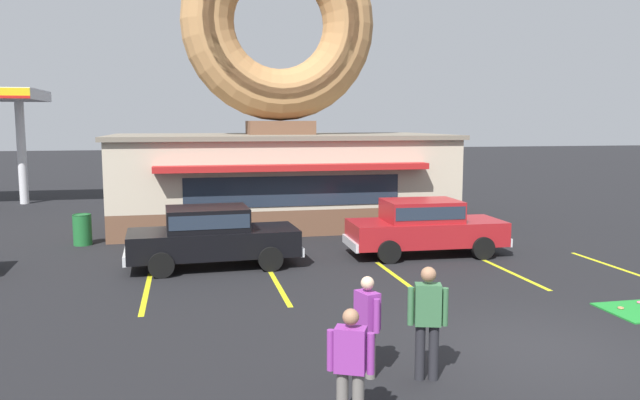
% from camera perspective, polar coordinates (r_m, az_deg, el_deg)
% --- Properties ---
extents(ground_plane, '(160.00, 160.00, 0.00)m').
position_cam_1_polar(ground_plane, '(11.47, 18.88, -12.72)').
color(ground_plane, black).
extents(donut_shop_building, '(12.30, 6.75, 10.96)m').
position_cam_1_polar(donut_shop_building, '(23.39, -3.66, 6.94)').
color(donut_shop_building, brown).
rests_on(donut_shop_building, ground).
extents(mini_donut_mid_right, '(0.13, 0.13, 0.04)m').
position_cam_1_polar(mini_donut_mid_right, '(14.90, 27.21, -8.33)').
color(mini_donut_mid_right, '#D8667F').
rests_on(mini_donut_mid_right, putting_mat).
extents(mini_donut_far_left, '(0.13, 0.13, 0.04)m').
position_cam_1_polar(mini_donut_far_left, '(14.30, 25.80, -8.88)').
color(mini_donut_far_left, '#A5724C').
rests_on(mini_donut_far_left, putting_mat).
extents(car_red, '(4.61, 2.08, 1.60)m').
position_cam_1_polar(car_red, '(18.20, 9.50, -2.27)').
color(car_red, maroon).
rests_on(car_red, ground).
extents(car_black, '(4.63, 2.13, 1.60)m').
position_cam_1_polar(car_black, '(16.72, -9.90, -3.11)').
color(car_black, black).
rests_on(car_black, ground).
extents(pedestrian_blue_sweater_man, '(0.55, 0.38, 1.57)m').
position_cam_1_polar(pedestrian_blue_sweater_man, '(7.94, 2.80, -14.77)').
color(pedestrian_blue_sweater_man, slate).
rests_on(pedestrian_blue_sweater_man, ground).
extents(pedestrian_hooded_kid, '(0.58, 0.34, 1.72)m').
position_cam_1_polar(pedestrian_hooded_kid, '(9.49, 9.81, -10.53)').
color(pedestrian_hooded_kid, '#232328').
rests_on(pedestrian_hooded_kid, ground).
extents(pedestrian_leather_jacket_man, '(0.34, 0.57, 1.54)m').
position_cam_1_polar(pedestrian_leather_jacket_man, '(9.55, 4.33, -11.04)').
color(pedestrian_leather_jacket_man, slate).
rests_on(pedestrian_leather_jacket_man, ground).
extents(trash_bin, '(0.57, 0.57, 0.97)m').
position_cam_1_polar(trash_bin, '(20.82, -20.90, -2.51)').
color(trash_bin, '#1E662D').
rests_on(trash_bin, ground).
extents(parking_stripe_far_left, '(0.12, 3.60, 0.01)m').
position_cam_1_polar(parking_stripe_far_left, '(14.72, -15.61, -8.15)').
color(parking_stripe_far_left, yellow).
rests_on(parking_stripe_far_left, ground).
extents(parking_stripe_left, '(0.12, 3.60, 0.01)m').
position_cam_1_polar(parking_stripe_left, '(14.84, -3.86, -7.78)').
color(parking_stripe_left, yellow).
rests_on(parking_stripe_left, ground).
extents(parking_stripe_mid_left, '(0.12, 3.60, 0.01)m').
position_cam_1_polar(parking_stripe_mid_left, '(15.54, 7.24, -7.13)').
color(parking_stripe_mid_left, yellow).
rests_on(parking_stripe_mid_left, ground).
extents(parking_stripe_centre, '(0.12, 3.60, 0.01)m').
position_cam_1_polar(parking_stripe_centre, '(16.76, 17.02, -6.34)').
color(parking_stripe_centre, yellow).
rests_on(parking_stripe_centre, ground).
extents(parking_stripe_mid_right, '(0.12, 3.60, 0.01)m').
position_cam_1_polar(parking_stripe_mid_right, '(18.39, 25.24, -5.53)').
color(parking_stripe_mid_right, yellow).
rests_on(parking_stripe_mid_right, ground).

